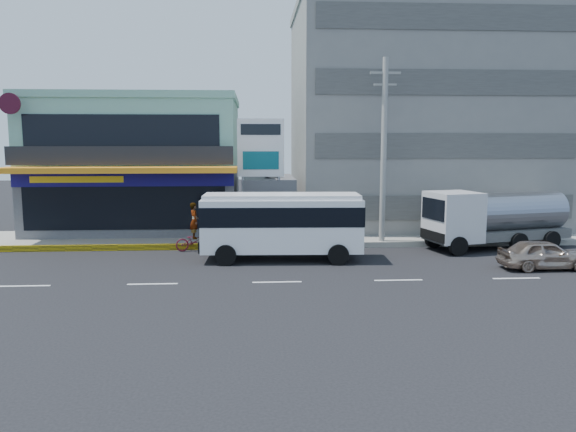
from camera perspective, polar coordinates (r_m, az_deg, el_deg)
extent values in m
plane|color=black|center=(22.93, -1.12, -6.74)|extent=(120.00, 120.00, 0.00)
cube|color=gray|center=(32.71, 6.95, -2.14)|extent=(70.00, 5.00, 0.30)
cube|color=#47484C|center=(37.05, -14.54, 1.71)|extent=(12.00, 10.00, 4.00)
cube|color=#7EB39E|center=(36.87, -14.75, 7.91)|extent=(12.00, 10.00, 4.00)
cube|color=orange|center=(31.23, -16.68, 4.51)|extent=(12.40, 1.80, 0.30)
cube|color=navy|center=(32.00, -16.34, 3.61)|extent=(12.00, 0.12, 0.80)
cube|color=black|center=(32.16, -16.23, 0.95)|extent=(11.00, 0.06, 2.60)
cube|color=gray|center=(38.77, 13.01, 9.42)|extent=(16.00, 12.00, 14.00)
cube|color=#47484C|center=(34.42, -1.98, 1.10)|extent=(3.00, 6.00, 3.50)
cylinder|color=slate|center=(33.26, -1.94, 4.02)|extent=(1.50, 1.50, 0.15)
cylinder|color=gray|center=(31.48, -4.58, 3.20)|extent=(0.16, 0.16, 6.50)
cylinder|color=gray|center=(31.51, -0.94, 3.22)|extent=(0.16, 0.16, 6.50)
cube|color=white|center=(31.39, -2.78, 6.94)|extent=(2.60, 0.18, 3.20)
cylinder|color=#999993|center=(30.39, 9.69, 6.25)|extent=(0.30, 0.30, 10.00)
cube|color=#999993|center=(30.58, 9.87, 14.14)|extent=(1.60, 0.12, 0.12)
cube|color=#999993|center=(30.52, 9.85, 13.02)|extent=(1.20, 0.10, 0.10)
cube|color=white|center=(26.78, -0.63, -0.86)|extent=(7.65, 2.67, 2.48)
cube|color=black|center=(26.72, -0.63, 0.17)|extent=(7.70, 2.73, 0.92)
cube|color=white|center=(26.62, -0.64, 2.02)|extent=(7.42, 2.45, 0.22)
cylinder|color=black|center=(25.93, -6.35, -3.98)|extent=(0.98, 0.34, 0.97)
cylinder|color=black|center=(28.26, -5.92, -3.00)|extent=(0.98, 0.34, 0.97)
cylinder|color=black|center=(25.99, 5.14, -3.93)|extent=(0.98, 0.34, 0.97)
cylinder|color=black|center=(28.31, 4.60, -2.96)|extent=(0.98, 0.34, 0.97)
imported|color=tan|center=(27.55, 24.56, -3.55)|extent=(3.94, 1.60, 1.34)
cube|color=silver|center=(30.11, 16.43, -0.06)|extent=(2.83, 2.83, 2.54)
cube|color=#595956|center=(31.85, 20.46, -1.69)|extent=(8.11, 3.94, 0.49)
cylinder|color=gray|center=(32.29, 21.94, 0.46)|extent=(5.80, 3.29, 2.05)
cylinder|color=black|center=(29.18, 16.91, -2.95)|extent=(1.02, 0.52, 0.98)
cylinder|color=black|center=(31.03, 14.59, -2.24)|extent=(1.02, 0.52, 0.98)
cylinder|color=black|center=(31.33, 22.40, -2.48)|extent=(1.02, 0.52, 0.98)
cylinder|color=black|center=(33.07, 19.93, -1.85)|extent=(1.02, 0.52, 0.98)
cylinder|color=black|center=(32.67, 25.18, -2.24)|extent=(1.02, 0.52, 0.98)
cylinder|color=black|center=(34.34, 22.66, -1.64)|extent=(1.02, 0.52, 0.98)
imported|color=#560C1D|center=(29.61, -9.46, -2.51)|extent=(2.08, 1.17, 1.03)
imported|color=#66594C|center=(29.44, -9.50, -0.47)|extent=(0.62, 0.78, 1.90)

